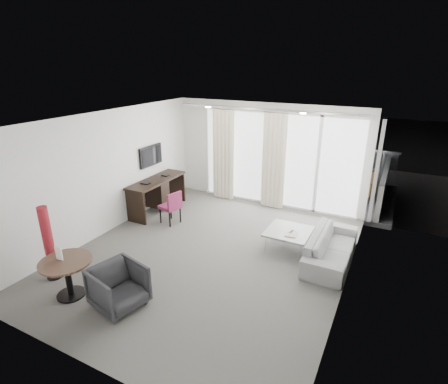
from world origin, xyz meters
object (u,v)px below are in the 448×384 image
at_px(round_table, 68,278).
at_px(rattan_chair_a, 323,174).
at_px(rattan_chair_b, 363,187).
at_px(tub_armchair, 119,287).
at_px(coffee_table, 288,239).
at_px(desk_chair, 170,207).
at_px(red_lamp, 49,243).
at_px(desk, 158,195).
at_px(sofa, 331,247).

height_order(round_table, rattan_chair_a, rattan_chair_a).
xyz_separation_m(round_table, rattan_chair_b, (3.65, 6.46, 0.07)).
relative_size(tub_armchair, coffee_table, 0.86).
bearing_deg(tub_armchair, rattan_chair_a, 0.36).
xyz_separation_m(desk_chair, round_table, (0.14, -2.95, -0.07)).
xyz_separation_m(tub_armchair, rattan_chair_b, (2.77, 6.28, 0.06)).
bearing_deg(red_lamp, desk, 92.84).
xyz_separation_m(red_lamp, rattan_chair_b, (4.32, 6.23, -0.27)).
distance_m(sofa, rattan_chair_a, 4.10).
bearing_deg(rattan_chair_b, tub_armchair, -98.97).
relative_size(desk, tub_armchair, 2.39).
bearing_deg(sofa, rattan_chair_b, -2.56).
relative_size(desk_chair, sofa, 0.43).
distance_m(round_table, coffee_table, 4.05).
height_order(desk, tub_armchair, desk).
distance_m(desk_chair, rattan_chair_b, 5.16).
distance_m(round_table, rattan_chair_a, 7.39).
bearing_deg(desk, red_lamp, -87.16).
xyz_separation_m(tub_armchair, sofa, (2.61, 2.81, -0.07)).
distance_m(tub_armchair, rattan_chair_a, 6.97).
height_order(round_table, sofa, round_table).
height_order(coffee_table, rattan_chair_b, rattan_chair_b).
distance_m(desk_chair, sofa, 3.64).
height_order(red_lamp, coffee_table, red_lamp).
distance_m(coffee_table, rattan_chair_b, 3.55).
distance_m(desk, rattan_chair_b, 5.42).
xyz_separation_m(round_table, tub_armchair, (0.88, 0.17, 0.02)).
xyz_separation_m(round_table, red_lamp, (-0.67, 0.23, 0.34)).
bearing_deg(sofa, coffee_table, 84.59).
bearing_deg(rattan_chair_b, round_table, -104.70).
bearing_deg(rattan_chair_a, desk_chair, -120.88).
distance_m(desk, round_table, 3.50).
bearing_deg(coffee_table, tub_armchair, -121.37).
bearing_deg(red_lamp, round_table, -19.03).
bearing_deg(sofa, desk, 84.43).
height_order(desk_chair, coffee_table, desk_chair).
height_order(red_lamp, sofa, red_lamp).
bearing_deg(rattan_chair_b, sofa, -77.76).
relative_size(desk, desk_chair, 2.23).
bearing_deg(round_table, desk_chair, 92.69).
distance_m(desk_chair, tub_armchair, 2.97).
bearing_deg(round_table, red_lamp, 160.97).
bearing_deg(coffee_table, sofa, -5.41).
relative_size(rattan_chair_a, rattan_chair_b, 1.15).
bearing_deg(desk_chair, red_lamp, -87.87).
height_order(desk_chair, rattan_chair_b, desk_chair).
xyz_separation_m(desk, sofa, (4.33, -0.42, -0.14)).
xyz_separation_m(red_lamp, sofa, (4.17, 2.75, -0.39)).
xyz_separation_m(desk_chair, red_lamp, (-0.53, -2.72, 0.27)).
bearing_deg(coffee_table, rattan_chair_b, 73.49).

